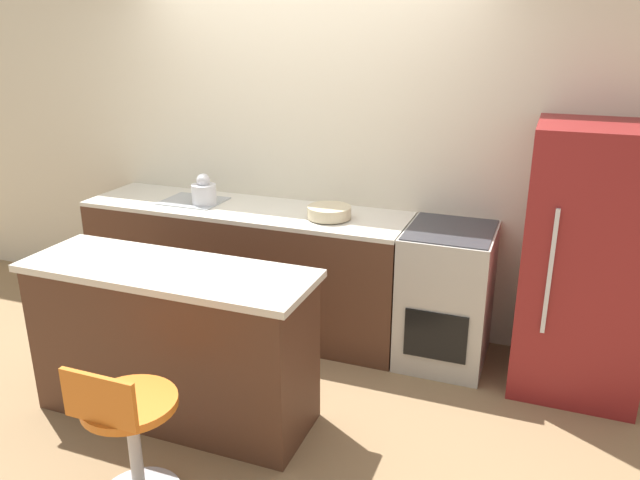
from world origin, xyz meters
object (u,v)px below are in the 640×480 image
object	(u,v)px
refrigerator	(586,262)
stool_chair	(129,433)
oven_range	(446,296)
mixing_bowl	(329,212)
kettle	(204,192)

from	to	relation	value
refrigerator	stool_chair	bearing A→B (deg)	-135.84
oven_range	stool_chair	xyz separation A→B (m)	(-1.11, -1.89, -0.07)
mixing_bowl	oven_range	bearing A→B (deg)	2.85
kettle	stool_chair	bearing A→B (deg)	-70.06
refrigerator	mixing_bowl	distance (m)	1.63
stool_chair	mixing_bowl	bearing A→B (deg)	80.90
stool_chair	mixing_bowl	distance (m)	1.96
refrigerator	kettle	distance (m)	2.60
mixing_bowl	stool_chair	bearing A→B (deg)	-99.10
stool_chair	kettle	xyz separation A→B (m)	(-0.67, 1.85, 0.62)
oven_range	mixing_bowl	bearing A→B (deg)	-177.15
oven_range	mixing_bowl	distance (m)	0.96
refrigerator	mixing_bowl	bearing A→B (deg)	-179.34
refrigerator	mixing_bowl	xyz separation A→B (m)	(-1.62, -0.02, 0.14)
refrigerator	kettle	bearing A→B (deg)	-179.59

